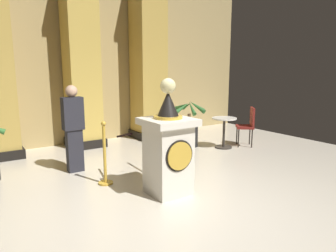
{
  "coord_description": "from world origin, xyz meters",
  "views": [
    {
      "loc": [
        -2.39,
        -3.33,
        1.88
      ],
      "look_at": [
        0.08,
        0.39,
        1.05
      ],
      "focal_mm": 32.83,
      "sensor_mm": 36.0,
      "label": 1
    }
  ],
  "objects_px": {
    "stanchion_near": "(177,154)",
    "cafe_chair_red": "(248,123)",
    "cafe_table": "(224,129)",
    "potted_palm_right": "(189,130)",
    "pedestal_clock": "(168,149)",
    "stanchion_far": "(105,162)",
    "bystander_guest": "(73,127)"
  },
  "relations": [
    {
      "from": "stanchion_near",
      "to": "cafe_chair_red",
      "type": "relative_size",
      "value": 1.03
    },
    {
      "from": "stanchion_near",
      "to": "cafe_chair_red",
      "type": "bearing_deg",
      "value": 13.28
    },
    {
      "from": "stanchion_near",
      "to": "cafe_table",
      "type": "distance_m",
      "value": 2.11
    },
    {
      "from": "potted_palm_right",
      "to": "cafe_table",
      "type": "distance_m",
      "value": 0.85
    },
    {
      "from": "pedestal_clock",
      "to": "potted_palm_right",
      "type": "xyz_separation_m",
      "value": [
        2.04,
        2.14,
        -0.3
      ]
    },
    {
      "from": "stanchion_far",
      "to": "stanchion_near",
      "type": "bearing_deg",
      "value": -5.58
    },
    {
      "from": "stanchion_near",
      "to": "cafe_table",
      "type": "xyz_separation_m",
      "value": [
        1.94,
        0.8,
        0.13
      ]
    },
    {
      "from": "cafe_table",
      "to": "stanchion_far",
      "type": "bearing_deg",
      "value": -168.58
    },
    {
      "from": "potted_palm_right",
      "to": "stanchion_near",
      "type": "bearing_deg",
      "value": -133.94
    },
    {
      "from": "pedestal_clock",
      "to": "potted_palm_right",
      "type": "bearing_deg",
      "value": 46.44
    },
    {
      "from": "potted_palm_right",
      "to": "cafe_chair_red",
      "type": "bearing_deg",
      "value": -32.88
    },
    {
      "from": "pedestal_clock",
      "to": "cafe_chair_red",
      "type": "xyz_separation_m",
      "value": [
        3.25,
        1.36,
        -0.13
      ]
    },
    {
      "from": "potted_palm_right",
      "to": "bystander_guest",
      "type": "relative_size",
      "value": 0.73
    },
    {
      "from": "pedestal_clock",
      "to": "stanchion_near",
      "type": "xyz_separation_m",
      "value": [
        0.7,
        0.75,
        -0.36
      ]
    },
    {
      "from": "stanchion_far",
      "to": "cafe_table",
      "type": "distance_m",
      "value": 3.37
    },
    {
      "from": "stanchion_far",
      "to": "bystander_guest",
      "type": "bearing_deg",
      "value": 103.13
    },
    {
      "from": "stanchion_near",
      "to": "cafe_chair_red",
      "type": "distance_m",
      "value": 2.63
    },
    {
      "from": "bystander_guest",
      "to": "potted_palm_right",
      "type": "bearing_deg",
      "value": 6.51
    },
    {
      "from": "stanchion_near",
      "to": "bystander_guest",
      "type": "bearing_deg",
      "value": 146.16
    },
    {
      "from": "cafe_chair_red",
      "to": "cafe_table",
      "type": "bearing_deg",
      "value": 162.05
    },
    {
      "from": "stanchion_near",
      "to": "stanchion_far",
      "type": "height_order",
      "value": "stanchion_far"
    },
    {
      "from": "potted_palm_right",
      "to": "pedestal_clock",
      "type": "bearing_deg",
      "value": -133.56
    },
    {
      "from": "pedestal_clock",
      "to": "cafe_table",
      "type": "relative_size",
      "value": 2.38
    },
    {
      "from": "bystander_guest",
      "to": "stanchion_near",
      "type": "bearing_deg",
      "value": -33.84
    },
    {
      "from": "stanchion_near",
      "to": "potted_palm_right",
      "type": "distance_m",
      "value": 1.93
    },
    {
      "from": "stanchion_far",
      "to": "potted_palm_right",
      "type": "bearing_deg",
      "value": 24.96
    },
    {
      "from": "potted_palm_right",
      "to": "cafe_table",
      "type": "bearing_deg",
      "value": -44.15
    },
    {
      "from": "pedestal_clock",
      "to": "stanchion_near",
      "type": "distance_m",
      "value": 1.09
    },
    {
      "from": "pedestal_clock",
      "to": "bystander_guest",
      "type": "xyz_separation_m",
      "value": [
        -0.87,
        1.81,
        0.14
      ]
    },
    {
      "from": "bystander_guest",
      "to": "cafe_chair_red",
      "type": "relative_size",
      "value": 1.66
    },
    {
      "from": "pedestal_clock",
      "to": "stanchion_far",
      "type": "bearing_deg",
      "value": 126.61
    },
    {
      "from": "stanchion_far",
      "to": "cafe_chair_red",
      "type": "height_order",
      "value": "stanchion_far"
    }
  ]
}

